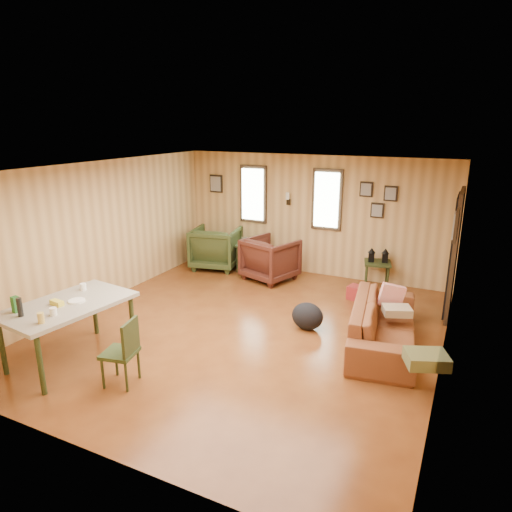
# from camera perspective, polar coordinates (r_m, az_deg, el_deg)

# --- Properties ---
(room) EXTENTS (5.54, 6.04, 2.44)m
(room) POSITION_cam_1_polar(r_m,az_deg,el_deg) (6.71, 0.84, 0.82)
(room) COLOR brown
(room) RESTS_ON ground
(sofa) EXTENTS (0.93, 2.22, 0.84)m
(sofa) POSITION_cam_1_polar(r_m,az_deg,el_deg) (6.61, 15.75, -7.32)
(sofa) COLOR brown
(sofa) RESTS_ON ground
(recliner_brown) EXTENTS (1.11, 1.08, 0.92)m
(recliner_brown) POSITION_cam_1_polar(r_m,az_deg,el_deg) (8.96, 1.81, -0.11)
(recliner_brown) COLOR #441D14
(recliner_brown) RESTS_ON ground
(recliner_green) EXTENTS (1.10, 1.06, 0.96)m
(recliner_green) POSITION_cam_1_polar(r_m,az_deg,el_deg) (9.71, -5.03, 1.28)
(recliner_green) COLOR #2F3B1B
(recliner_green) RESTS_ON ground
(end_table) EXTENTS (0.67, 0.64, 0.70)m
(end_table) POSITION_cam_1_polar(r_m,az_deg,el_deg) (9.58, -0.80, 0.57)
(end_table) COLOR #2C3819
(end_table) RESTS_ON ground
(side_table) EXTENTS (0.58, 0.58, 0.76)m
(side_table) POSITION_cam_1_polar(r_m,az_deg,el_deg) (8.81, 14.98, -0.57)
(side_table) COLOR #2C3819
(side_table) RESTS_ON ground
(cooler) EXTENTS (0.39, 0.31, 0.24)m
(cooler) POSITION_cam_1_polar(r_m,az_deg,el_deg) (8.23, 12.63, -4.55)
(cooler) COLOR maroon
(cooler) RESTS_ON ground
(backpack) EXTENTS (0.51, 0.39, 0.42)m
(backpack) POSITION_cam_1_polar(r_m,az_deg,el_deg) (6.95, 6.45, -7.48)
(backpack) COLOR black
(backpack) RESTS_ON ground
(sofa_pillows) EXTENTS (1.13, 1.91, 0.40)m
(sofa_pillows) POSITION_cam_1_polar(r_m,az_deg,el_deg) (6.15, 18.49, -8.48)
(sofa_pillows) COLOR #4D512D
(sofa_pillows) RESTS_ON sofa
(dining_table) EXTENTS (1.14, 1.68, 1.03)m
(dining_table) POSITION_cam_1_polar(r_m,az_deg,el_deg) (6.31, -22.59, -6.11)
(dining_table) COLOR #9C9683
(dining_table) RESTS_ON ground
(dining_chair) EXTENTS (0.44, 0.44, 0.83)m
(dining_chair) POSITION_cam_1_polar(r_m,az_deg,el_deg) (5.66, -16.16, -11.09)
(dining_chair) COLOR #2F3B1B
(dining_chair) RESTS_ON ground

